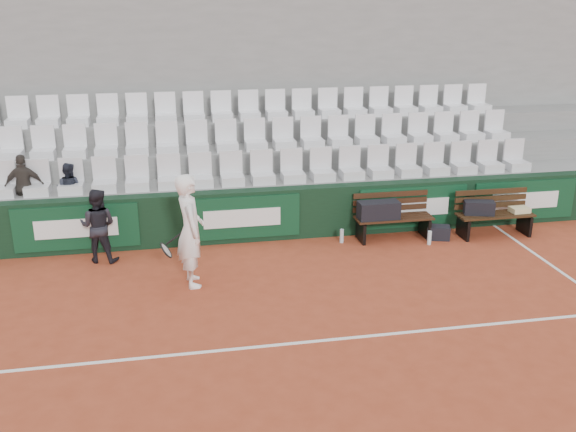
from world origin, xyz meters
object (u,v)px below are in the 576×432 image
at_px(sports_bag_ground, 438,232).
at_px(water_bottle_far, 429,238).
at_px(sports_bag_right, 479,208).
at_px(bench_left, 393,228).
at_px(sports_bag_left, 379,210).
at_px(ball_kid, 98,226).
at_px(spectator_c, 67,166).
at_px(bench_right, 494,225).
at_px(tennis_player, 190,230).
at_px(water_bottle_near, 342,236).
at_px(spectator_b, 21,163).

relative_size(sports_bag_ground, water_bottle_far, 1.63).
bearing_deg(sports_bag_right, water_bottle_far, -166.23).
bearing_deg(water_bottle_far, bench_left, 144.05).
bearing_deg(sports_bag_left, ball_kid, -179.54).
distance_m(sports_bag_right, sports_bag_ground, 0.93).
relative_size(water_bottle_far, spectator_c, 0.27).
bearing_deg(bench_right, bench_left, 174.50).
height_order(bench_right, ball_kid, ball_kid).
bearing_deg(sports_bag_right, sports_bag_ground, -178.38).
xyz_separation_m(bench_right, ball_kid, (-7.49, 0.12, 0.44)).
distance_m(sports_bag_ground, spectator_c, 7.14).
bearing_deg(tennis_player, spectator_c, 132.76).
bearing_deg(bench_right, sports_bag_left, 176.04).
relative_size(bench_left, spectator_c, 1.48).
distance_m(sports_bag_left, sports_bag_right, 2.00).
distance_m(sports_bag_left, spectator_c, 5.88).
relative_size(bench_left, sports_bag_right, 2.63).
distance_m(bench_right, sports_bag_left, 2.37).
bearing_deg(water_bottle_near, bench_left, 0.87).
xyz_separation_m(sports_bag_left, sports_bag_right, (2.00, -0.12, -0.04)).
distance_m(sports_bag_left, tennis_player, 3.84).
xyz_separation_m(sports_bag_right, sports_bag_ground, (-0.82, -0.02, -0.45)).
bearing_deg(sports_bag_left, water_bottle_far, -23.17).
xyz_separation_m(bench_right, water_bottle_near, (-3.04, 0.18, -0.09)).
xyz_separation_m(bench_left, water_bottle_near, (-1.03, -0.02, -0.09)).
relative_size(spectator_b, spectator_c, 1.19).
bearing_deg(spectator_c, tennis_player, 149.70).
height_order(bench_right, water_bottle_near, bench_right).
bearing_deg(sports_bag_ground, bench_right, -1.04).
height_order(sports_bag_ground, tennis_player, tennis_player).
bearing_deg(water_bottle_near, water_bottle_far, -14.06).
relative_size(water_bottle_far, tennis_player, 0.14).
bearing_deg(water_bottle_far, sports_bag_left, 156.83).
xyz_separation_m(sports_bag_ground, water_bottle_far, (-0.28, -0.25, 0.00)).
relative_size(bench_right, ball_kid, 1.13).
relative_size(sports_bag_left, spectator_b, 0.65).
relative_size(bench_right, water_bottle_far, 5.59).
distance_m(tennis_player, spectator_b, 3.78).
xyz_separation_m(water_bottle_far, spectator_c, (-6.63, 1.38, 1.37)).
bearing_deg(tennis_player, sports_bag_left, 20.02).
bearing_deg(spectator_c, ball_kid, 135.83).
relative_size(bench_right, water_bottle_near, 5.56).
xyz_separation_m(bench_right, water_bottle_far, (-1.43, -0.22, -0.09)).
bearing_deg(water_bottle_far, spectator_b, 169.42).
distance_m(sports_bag_ground, water_bottle_near, 1.90).
distance_m(sports_bag_right, spectator_c, 7.86).
xyz_separation_m(sports_bag_right, spectator_c, (-7.73, 1.12, 0.92)).
relative_size(sports_bag_left, sports_bag_right, 1.37).
distance_m(sports_bag_left, water_bottle_far, 1.09).
height_order(bench_left, bench_right, same).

